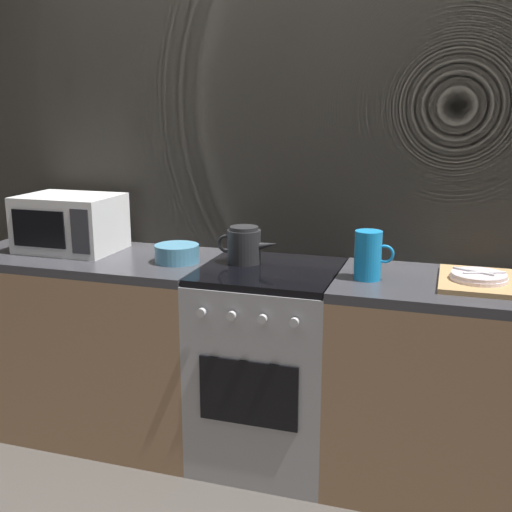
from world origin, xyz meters
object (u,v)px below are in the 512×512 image
object	(u,v)px
dish_pile	(478,279)
stove_unit	(269,365)
microwave	(70,223)
pitcher	(368,255)
kettle	(244,245)
mixing_bowl	(177,253)

from	to	relation	value
dish_pile	stove_unit	bearing A→B (deg)	-178.96
stove_unit	microwave	xyz separation A→B (m)	(-1.02, 0.04, 0.59)
microwave	pitcher	xyz separation A→B (m)	(1.45, -0.09, -0.03)
kettle	dish_pile	world-z (taller)	kettle
pitcher	dish_pile	world-z (taller)	pitcher
kettle	stove_unit	bearing A→B (deg)	-23.36
kettle	mixing_bowl	world-z (taller)	kettle
kettle	microwave	bearing A→B (deg)	-179.02
dish_pile	mixing_bowl	bearing A→B (deg)	-178.42
pitcher	dish_pile	size ratio (longest dim) A/B	0.50
stove_unit	dish_pile	bearing A→B (deg)	1.04
mixing_bowl	pitcher	world-z (taller)	pitcher
stove_unit	dish_pile	world-z (taller)	dish_pile
stove_unit	pitcher	size ratio (longest dim) A/B	4.50
stove_unit	kettle	distance (m)	0.55
mixing_bowl	dish_pile	distance (m)	1.29
microwave	dish_pile	bearing A→B (deg)	-0.84
kettle	dish_pile	distance (m)	0.99
dish_pile	pitcher	bearing A→B (deg)	-171.83
stove_unit	pitcher	bearing A→B (deg)	-6.11
microwave	mixing_bowl	distance (m)	0.60
stove_unit	kettle	xyz separation A→B (m)	(-0.13, 0.06, 0.53)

